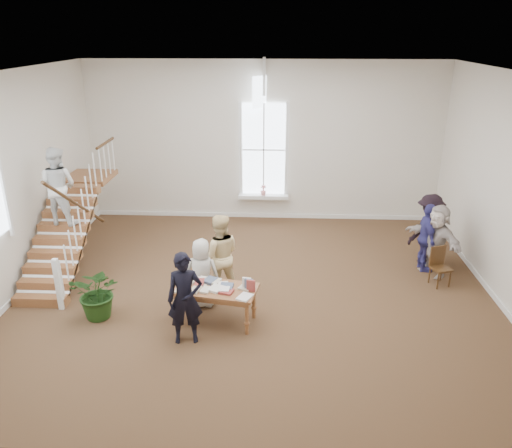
# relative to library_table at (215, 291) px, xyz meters

# --- Properties ---
(ground) EXTENTS (10.00, 10.00, 0.00)m
(ground) POSITION_rel_library_table_xyz_m (0.72, 1.24, -0.65)
(ground) COLOR #47331C
(ground) RESTS_ON ground
(room_shell) EXTENTS (10.49, 10.00, 10.00)m
(room_shell) POSITION_rel_library_table_xyz_m (0.72, 5.63, -0.25)
(room_shell) COLOR beige
(room_shell) RESTS_ON ground
(staircase) EXTENTS (1.10, 4.10, 2.92)m
(staircase) POSITION_rel_library_table_xyz_m (-3.62, 1.99, 0.97)
(staircase) COLOR brown
(staircase) RESTS_ON ground
(library_table) EXTENTS (1.65, 1.04, 0.79)m
(library_table) POSITION_rel_library_table_xyz_m (0.00, 0.00, 0.00)
(library_table) COLOR brown
(library_table) RESTS_ON ground
(police_officer) EXTENTS (0.69, 0.51, 1.71)m
(police_officer) POSITION_rel_library_table_xyz_m (-0.43, -0.66, 0.21)
(police_officer) COLOR black
(police_officer) RESTS_ON ground
(elderly_woman) EXTENTS (0.73, 0.49, 1.44)m
(elderly_woman) POSITION_rel_library_table_xyz_m (-0.33, 0.59, 0.07)
(elderly_woman) COLOR beige
(elderly_woman) RESTS_ON ground
(person_yellow) EXTENTS (0.95, 0.79, 1.78)m
(person_yellow) POSITION_rel_library_table_xyz_m (-0.03, 1.09, 0.24)
(person_yellow) COLOR beige
(person_yellow) RESTS_ON ground
(woman_cluster_a) EXTENTS (0.41, 0.95, 1.61)m
(woman_cluster_a) POSITION_rel_library_table_xyz_m (4.56, 2.42, 0.16)
(woman_cluster_a) COLOR navy
(woman_cluster_a) RESTS_ON ground
(woman_cluster_b) EXTENTS (1.27, 1.09, 1.70)m
(woman_cluster_b) POSITION_rel_library_table_xyz_m (4.72, 2.87, 0.20)
(woman_cluster_b) COLOR black
(woman_cluster_b) RESTS_ON ground
(woman_cluster_c) EXTENTS (1.23, 1.57, 1.67)m
(woman_cluster_c) POSITION_rel_library_table_xyz_m (4.72, 2.22, 0.18)
(woman_cluster_c) COLOR #BEB2AB
(woman_cluster_c) RESTS_ON ground
(floor_plant) EXTENTS (1.05, 0.93, 1.07)m
(floor_plant) POSITION_rel_library_table_xyz_m (-2.24, 0.03, -0.11)
(floor_plant) COLOR #1B3B13
(floor_plant) RESTS_ON ground
(side_chair) EXTENTS (0.48, 0.48, 0.86)m
(side_chair) POSITION_rel_library_table_xyz_m (4.70, 1.75, -0.18)
(side_chair) COLOR #38210F
(side_chair) RESTS_ON ground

